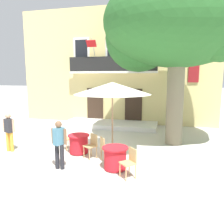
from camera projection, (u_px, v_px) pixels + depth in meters
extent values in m
plane|color=beige|center=(88.00, 144.00, 10.15)|extent=(120.00, 120.00, 0.00)
cube|color=#DBC67F|center=(120.00, 67.00, 16.28)|extent=(13.00, 4.00, 7.50)
cube|color=#332319|center=(95.00, 105.00, 15.05)|extent=(1.10, 0.08, 2.30)
cube|color=#332319|center=(133.00, 107.00, 14.42)|extent=(1.10, 0.08, 2.30)
cube|color=silver|center=(82.00, 52.00, 14.71)|extent=(1.10, 0.08, 1.90)
cube|color=black|center=(81.00, 52.00, 14.68)|extent=(0.84, 0.04, 1.60)
cube|color=silver|center=(114.00, 51.00, 14.18)|extent=(1.10, 0.08, 1.90)
cube|color=black|center=(114.00, 51.00, 14.15)|extent=(0.84, 0.04, 1.60)
cube|color=silver|center=(149.00, 50.00, 13.65)|extent=(1.10, 0.08, 1.90)
cube|color=black|center=(149.00, 50.00, 13.63)|extent=(0.84, 0.04, 1.60)
cube|color=silver|center=(113.00, 72.00, 14.11)|extent=(5.60, 0.65, 0.12)
cube|color=black|center=(112.00, 64.00, 13.75)|extent=(5.60, 0.06, 0.90)
cylinder|color=#B2B2B7|center=(94.00, 50.00, 14.02)|extent=(0.04, 0.95, 1.33)
cube|color=red|center=(91.00, 44.00, 13.54)|extent=(0.60, 0.29, 0.38)
cylinder|color=#B2B2B7|center=(131.00, 48.00, 13.44)|extent=(0.04, 0.95, 1.33)
cube|color=#192D9E|center=(130.00, 42.00, 12.96)|extent=(0.60, 0.29, 0.38)
cylinder|color=#47423D|center=(79.00, 69.00, 14.66)|extent=(0.33, 0.33, 0.28)
ellipsoid|color=#4C8E38|center=(79.00, 64.00, 14.61)|extent=(0.42, 0.42, 0.36)
cylinder|color=#47423D|center=(96.00, 69.00, 14.38)|extent=(0.25, 0.25, 0.34)
ellipsoid|color=#38843D|center=(96.00, 63.00, 14.32)|extent=(0.32, 0.32, 0.44)
cylinder|color=slate|center=(113.00, 69.00, 14.10)|extent=(0.33, 0.33, 0.30)
ellipsoid|color=#38843D|center=(113.00, 63.00, 14.05)|extent=(0.43, 0.43, 0.40)
cylinder|color=slate|center=(131.00, 69.00, 13.83)|extent=(0.35, 0.35, 0.32)
ellipsoid|color=#4C8E38|center=(131.00, 63.00, 13.77)|extent=(0.45, 0.45, 0.37)
cylinder|color=slate|center=(150.00, 68.00, 13.55)|extent=(0.34, 0.34, 0.33)
ellipsoid|color=#4C8E38|center=(150.00, 62.00, 13.49)|extent=(0.44, 0.44, 0.39)
cube|color=maroon|center=(194.00, 58.00, 13.07)|extent=(0.60, 0.06, 2.80)
cube|color=silver|center=(110.00, 124.00, 13.89)|extent=(5.74, 2.14, 0.25)
cylinder|color=#7F755B|center=(175.00, 105.00, 10.03)|extent=(0.75, 0.75, 3.60)
ellipsoid|color=#286028|center=(178.00, 21.00, 9.48)|extent=(6.48, 5.83, 3.89)
sphere|color=#286028|center=(139.00, 38.00, 10.76)|extent=(3.24, 3.24, 3.24)
sphere|color=#286028|center=(223.00, 24.00, 8.52)|extent=(2.91, 2.91, 2.91)
cylinder|color=red|center=(115.00, 158.00, 7.37)|extent=(0.74, 0.74, 0.68)
cylinder|color=red|center=(115.00, 148.00, 7.32)|extent=(0.86, 0.86, 0.04)
cylinder|color=#2D2823|center=(115.00, 169.00, 7.43)|extent=(0.44, 0.44, 0.03)
cylinder|color=tan|center=(110.00, 153.00, 8.30)|extent=(0.04, 0.04, 0.45)
cylinder|color=tan|center=(113.00, 156.00, 7.99)|extent=(0.04, 0.04, 0.45)
cylinder|color=tan|center=(101.00, 154.00, 8.18)|extent=(0.04, 0.04, 0.45)
cylinder|color=tan|center=(104.00, 158.00, 7.86)|extent=(0.04, 0.04, 0.45)
cube|color=tan|center=(107.00, 149.00, 8.04)|extent=(0.56, 0.56, 0.04)
cube|color=tan|center=(102.00, 143.00, 7.94)|extent=(0.26, 0.33, 0.42)
cylinder|color=tan|center=(126.00, 174.00, 6.52)|extent=(0.04, 0.04, 0.45)
cylinder|color=tan|center=(120.00, 170.00, 6.81)|extent=(0.04, 0.04, 0.45)
cylinder|color=tan|center=(136.00, 172.00, 6.69)|extent=(0.04, 0.04, 0.45)
cylinder|color=tan|center=(129.00, 168.00, 6.98)|extent=(0.04, 0.04, 0.45)
cube|color=tan|center=(128.00, 163.00, 6.71)|extent=(0.57, 0.57, 0.04)
cube|color=tan|center=(133.00, 155.00, 6.76)|extent=(0.29, 0.30, 0.42)
cylinder|color=red|center=(79.00, 144.00, 8.92)|extent=(0.74, 0.74, 0.68)
cylinder|color=red|center=(79.00, 135.00, 8.87)|extent=(0.86, 0.86, 0.04)
cylinder|color=#2D2823|center=(79.00, 153.00, 8.98)|extent=(0.44, 0.44, 0.03)
cylinder|color=tan|center=(68.00, 143.00, 9.67)|extent=(0.04, 0.04, 0.45)
cylinder|color=tan|center=(73.00, 144.00, 9.45)|extent=(0.04, 0.04, 0.45)
cylinder|color=tan|center=(62.00, 144.00, 9.42)|extent=(0.04, 0.04, 0.45)
cylinder|color=tan|center=(67.00, 146.00, 9.20)|extent=(0.04, 0.04, 0.45)
cube|color=tan|center=(67.00, 139.00, 9.40)|extent=(0.54, 0.54, 0.04)
cube|color=tan|center=(63.00, 134.00, 9.23)|extent=(0.36, 0.21, 0.42)
cylinder|color=tan|center=(89.00, 155.00, 8.17)|extent=(0.04, 0.04, 0.45)
cylinder|color=tan|center=(84.00, 152.00, 8.41)|extent=(0.04, 0.04, 0.45)
cylinder|color=tan|center=(97.00, 152.00, 8.40)|extent=(0.04, 0.04, 0.45)
cylinder|color=tan|center=(91.00, 150.00, 8.64)|extent=(0.04, 0.04, 0.45)
cube|color=tan|center=(90.00, 146.00, 8.37)|extent=(0.55, 0.55, 0.04)
cube|color=tan|center=(94.00, 139.00, 8.45)|extent=(0.34, 0.24, 0.42)
cylinder|color=#997A56|center=(112.00, 124.00, 8.53)|extent=(0.06, 0.06, 2.55)
cylinder|color=#333333|center=(112.00, 154.00, 8.72)|extent=(0.44, 0.44, 0.08)
cone|color=silver|center=(112.00, 88.00, 8.32)|extent=(2.90, 2.90, 0.45)
cylinder|color=gold|center=(8.00, 142.00, 9.19)|extent=(0.14, 0.14, 0.81)
cylinder|color=gold|center=(12.00, 142.00, 9.15)|extent=(0.14, 0.14, 0.81)
cube|color=#2D2D33|center=(9.00, 126.00, 9.07)|extent=(0.40, 0.33, 0.56)
sphere|color=tan|center=(8.00, 116.00, 9.00)|extent=(0.22, 0.22, 0.22)
cylinder|color=tan|center=(4.00, 125.00, 9.12)|extent=(0.09, 0.09, 0.52)
cylinder|color=tan|center=(13.00, 126.00, 9.01)|extent=(0.09, 0.09, 0.52)
cylinder|color=#232328|center=(57.00, 156.00, 7.42)|extent=(0.14, 0.14, 0.84)
cylinder|color=#232328|center=(62.00, 157.00, 7.37)|extent=(0.14, 0.14, 0.84)
cube|color=teal|center=(59.00, 136.00, 7.29)|extent=(0.34, 0.40, 0.56)
sphere|color=brown|center=(58.00, 124.00, 7.23)|extent=(0.22, 0.22, 0.22)
cylinder|color=brown|center=(53.00, 136.00, 7.34)|extent=(0.09, 0.09, 0.52)
cylinder|color=brown|center=(65.00, 137.00, 7.24)|extent=(0.09, 0.09, 0.52)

